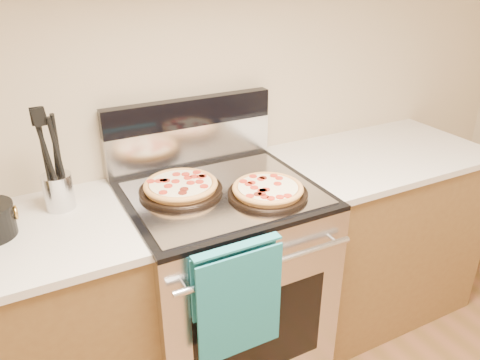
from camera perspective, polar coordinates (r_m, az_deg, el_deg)
name	(u,v)px	position (r m, az deg, el deg)	size (l,w,h in m)	color
wall_back	(183,66)	(2.04, -6.92, 13.60)	(4.00, 4.00, 0.00)	#C6B48F
range_body	(223,285)	(2.13, -2.11, -12.68)	(0.76, 0.68, 0.90)	#B7B7BC
oven_window	(260,334)	(1.90, 2.50, -18.22)	(0.56, 0.01, 0.40)	black
cooktop	(221,193)	(1.88, -2.33, -1.58)	(0.76, 0.68, 0.02)	black
backsplash_lower	(191,145)	(2.10, -6.04, 4.29)	(0.76, 0.06, 0.18)	silver
backsplash_upper	(189,112)	(2.05, -6.23, 8.20)	(0.76, 0.06, 0.12)	black
oven_handle	(268,265)	(1.65, 3.44, -10.27)	(0.03, 0.03, 0.70)	silver
dish_towel	(237,298)	(1.67, -0.32, -14.20)	(0.32, 0.05, 0.42)	#1A5C85
foil_sheet	(224,193)	(1.85, -1.94, -1.60)	(0.70, 0.55, 0.01)	gray
cabinet_left	(6,352)	(2.04, -26.65, -18.26)	(1.00, 0.62, 0.88)	brown
cabinet_right	(370,235)	(2.58, 15.61, -6.43)	(1.00, 0.62, 0.88)	brown
countertop_right	(382,155)	(2.38, 16.88, 2.94)	(1.02, 0.64, 0.03)	beige
pepperoni_pizza_back	(181,187)	(1.85, -7.23, -0.83)	(0.32, 0.32, 0.04)	#C37A3B
pepperoni_pizza_front	(268,190)	(1.82, 3.41, -1.28)	(0.31, 0.31, 0.04)	#C37A3B
utensil_crock	(59,191)	(1.86, -21.24, -1.30)	(0.11, 0.11, 0.14)	silver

